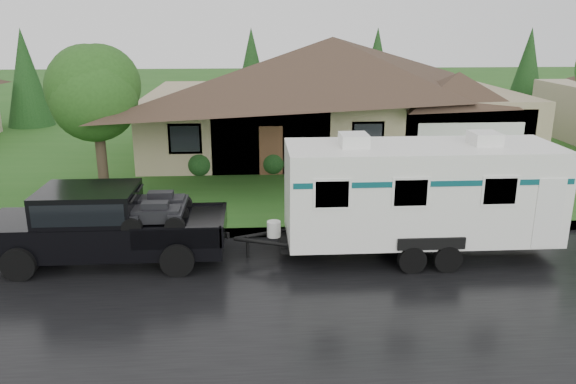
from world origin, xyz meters
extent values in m
plane|color=#24551A|center=(0.00, 0.00, 0.00)|extent=(140.00, 140.00, 0.00)
cube|color=black|center=(0.00, -2.00, 0.01)|extent=(140.00, 8.00, 0.01)
cube|color=gray|center=(0.00, 2.25, 0.07)|extent=(140.00, 0.50, 0.15)
cube|color=#24551A|center=(0.00, 15.00, 0.07)|extent=(140.00, 26.00, 0.15)
cube|color=tan|center=(2.00, 14.00, 1.65)|extent=(18.00, 10.00, 3.00)
pyramid|color=#38261E|center=(2.00, 14.00, 5.75)|extent=(19.44, 10.80, 2.60)
cube|color=tan|center=(7.40, 11.00, 1.50)|extent=(5.76, 4.00, 2.70)
cylinder|color=#382B1E|center=(-7.70, 6.66, 1.35)|extent=(0.39, 0.39, 2.40)
sphere|color=#2C5E1E|center=(-7.70, 6.66, 3.97)|extent=(3.31, 3.31, 3.31)
sphere|color=#143814|center=(-4.30, 9.30, 0.65)|extent=(1.00, 1.00, 1.00)
sphere|color=#143814|center=(-1.15, 9.30, 0.65)|extent=(1.00, 1.00, 1.00)
sphere|color=#143814|center=(2.00, 9.30, 0.65)|extent=(1.00, 1.00, 1.00)
sphere|color=#143814|center=(5.15, 9.30, 0.65)|extent=(1.00, 1.00, 1.00)
sphere|color=#143814|center=(8.30, 9.30, 0.65)|extent=(1.00, 1.00, 1.00)
cube|color=black|center=(-6.05, 0.45, 0.83)|extent=(6.39, 2.13, 0.92)
cube|color=black|center=(-8.39, 0.45, 1.12)|extent=(1.71, 2.08, 0.37)
cube|color=black|center=(-6.48, 0.45, 1.65)|extent=(2.56, 2.00, 0.96)
cube|color=black|center=(-6.48, 0.45, 1.71)|extent=(2.34, 2.05, 0.59)
cube|color=black|center=(-4.03, 0.45, 1.04)|extent=(2.34, 2.02, 0.06)
cylinder|color=black|center=(-8.07, -0.59, 0.45)|extent=(0.90, 0.34, 0.90)
cylinder|color=black|center=(-8.07, 1.50, 0.45)|extent=(0.90, 0.34, 0.90)
cylinder|color=black|center=(-4.03, -0.59, 0.45)|extent=(0.90, 0.34, 0.90)
cylinder|color=black|center=(-4.03, 1.50, 0.45)|extent=(0.90, 0.34, 0.90)
cube|color=white|center=(2.65, 0.45, 1.89)|extent=(7.46, 2.56, 2.61)
cube|color=black|center=(2.65, 0.45, 0.43)|extent=(7.89, 1.28, 0.15)
cube|color=#0B484E|center=(2.65, 0.45, 2.47)|extent=(7.31, 2.58, 0.15)
cube|color=white|center=(0.73, 0.45, 3.37)|extent=(0.75, 0.85, 0.34)
cube|color=white|center=(4.35, 0.45, 3.37)|extent=(0.75, 0.85, 0.34)
cylinder|color=black|center=(2.17, -0.80, 0.37)|extent=(0.75, 0.26, 0.75)
cylinder|color=black|center=(2.17, 1.71, 0.37)|extent=(0.75, 0.26, 0.75)
cylinder|color=black|center=(3.13, -0.80, 0.37)|extent=(0.75, 0.26, 0.75)
cylinder|color=black|center=(3.13, 1.71, 0.37)|extent=(0.75, 0.26, 0.75)
camera|label=1|loc=(-1.98, -14.31, 6.40)|focal=35.00mm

